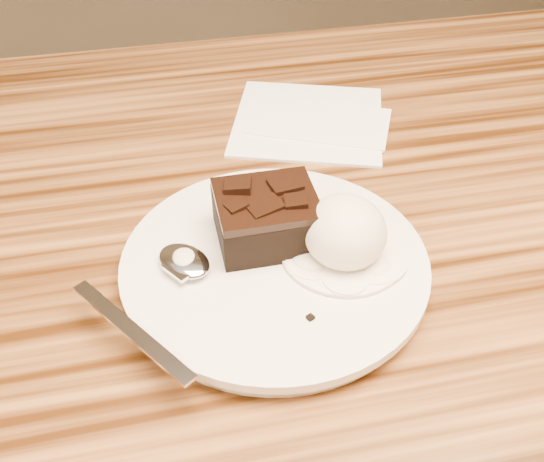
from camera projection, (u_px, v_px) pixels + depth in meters
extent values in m
cylinder|color=white|center=(275.00, 267.00, 0.51)|extent=(0.24, 0.24, 0.02)
cube|color=black|center=(266.00, 221.00, 0.51)|extent=(0.08, 0.07, 0.04)
ellipsoid|color=beige|center=(345.00, 232.00, 0.49)|extent=(0.06, 0.07, 0.05)
cylinder|color=white|center=(343.00, 252.00, 0.50)|extent=(0.10, 0.10, 0.00)
cube|color=white|center=(308.00, 120.00, 0.69)|extent=(0.20, 0.20, 0.01)
cube|color=black|center=(257.00, 253.00, 0.50)|extent=(0.01, 0.01, 0.00)
cube|color=black|center=(310.00, 317.00, 0.45)|extent=(0.01, 0.01, 0.00)
cube|color=black|center=(305.00, 237.00, 0.52)|extent=(0.01, 0.01, 0.00)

